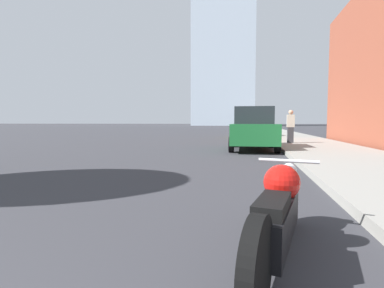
{
  "coord_description": "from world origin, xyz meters",
  "views": [
    {
      "loc": [
        2.65,
        0.78,
        1.17
      ],
      "look_at": [
        1.7,
        5.78,
        0.8
      ],
      "focal_mm": 28.0,
      "sensor_mm": 36.0,
      "label": 1
    }
  ],
  "objects_px": {
    "parked_car_yellow": "(251,126)",
    "pedestrian": "(291,126)",
    "parked_car_green": "(253,129)",
    "parked_car_white": "(250,125)",
    "motorcycle": "(278,213)",
    "parked_car_black": "(249,124)",
    "parked_car_silver": "(250,124)"
  },
  "relations": [
    {
      "from": "pedestrian",
      "to": "motorcycle",
      "type": "bearing_deg",
      "value": -97.86
    },
    {
      "from": "parked_car_green",
      "to": "parked_car_white",
      "type": "distance_m",
      "value": 21.97
    },
    {
      "from": "parked_car_green",
      "to": "parked_car_white",
      "type": "xyz_separation_m",
      "value": [
        -0.03,
        21.97,
        0.01
      ]
    },
    {
      "from": "parked_car_green",
      "to": "parked_car_black",
      "type": "xyz_separation_m",
      "value": [
        -0.18,
        44.78,
        -0.09
      ]
    },
    {
      "from": "parked_car_yellow",
      "to": "parked_car_black",
      "type": "height_order",
      "value": "parked_car_yellow"
    },
    {
      "from": "motorcycle",
      "to": "parked_car_yellow",
      "type": "bearing_deg",
      "value": 103.39
    },
    {
      "from": "motorcycle",
      "to": "pedestrian",
      "type": "bearing_deg",
      "value": 95.32
    },
    {
      "from": "motorcycle",
      "to": "parked_car_green",
      "type": "distance_m",
      "value": 10.29
    },
    {
      "from": "motorcycle",
      "to": "parked_car_black",
      "type": "relative_size",
      "value": 0.52
    },
    {
      "from": "motorcycle",
      "to": "parked_car_silver",
      "type": "relative_size",
      "value": 0.51
    },
    {
      "from": "parked_car_green",
      "to": "parked_car_white",
      "type": "relative_size",
      "value": 0.93
    },
    {
      "from": "parked_car_white",
      "to": "parked_car_black",
      "type": "xyz_separation_m",
      "value": [
        -0.16,
        22.81,
        -0.1
      ]
    },
    {
      "from": "motorcycle",
      "to": "parked_car_green",
      "type": "bearing_deg",
      "value": 103.59
    },
    {
      "from": "motorcycle",
      "to": "parked_car_black",
      "type": "distance_m",
      "value": 55.06
    },
    {
      "from": "parked_car_yellow",
      "to": "pedestrian",
      "type": "height_order",
      "value": "parked_car_yellow"
    },
    {
      "from": "parked_car_green",
      "to": "parked_car_yellow",
      "type": "height_order",
      "value": "parked_car_yellow"
    },
    {
      "from": "motorcycle",
      "to": "parked_car_white",
      "type": "xyz_separation_m",
      "value": [
        -0.1,
        32.25,
        0.5
      ]
    },
    {
      "from": "parked_car_silver",
      "to": "pedestrian",
      "type": "height_order",
      "value": "pedestrian"
    },
    {
      "from": "parked_car_black",
      "to": "pedestrian",
      "type": "xyz_separation_m",
      "value": [
        2.02,
        -42.31,
        0.18
      ]
    },
    {
      "from": "parked_car_yellow",
      "to": "parked_car_white",
      "type": "height_order",
      "value": "parked_car_yellow"
    },
    {
      "from": "parked_car_green",
      "to": "parked_car_silver",
      "type": "xyz_separation_m",
      "value": [
        -0.07,
        33.26,
        -0.01
      ]
    },
    {
      "from": "parked_car_green",
      "to": "pedestrian",
      "type": "distance_m",
      "value": 3.08
    },
    {
      "from": "parked_car_green",
      "to": "parked_car_black",
      "type": "distance_m",
      "value": 44.78
    },
    {
      "from": "parked_car_green",
      "to": "parked_car_black",
      "type": "bearing_deg",
      "value": 89.17
    },
    {
      "from": "parked_car_yellow",
      "to": "parked_car_black",
      "type": "bearing_deg",
      "value": 85.03
    },
    {
      "from": "parked_car_green",
      "to": "pedestrian",
      "type": "height_order",
      "value": "parked_car_green"
    },
    {
      "from": "motorcycle",
      "to": "parked_car_white",
      "type": "height_order",
      "value": "parked_car_white"
    },
    {
      "from": "motorcycle",
      "to": "parked_car_yellow",
      "type": "distance_m",
      "value": 20.69
    },
    {
      "from": "parked_car_black",
      "to": "parked_car_green",
      "type": "bearing_deg",
      "value": -87.22
    },
    {
      "from": "pedestrian",
      "to": "parked_car_white",
      "type": "bearing_deg",
      "value": 95.45
    },
    {
      "from": "motorcycle",
      "to": "pedestrian",
      "type": "distance_m",
      "value": 12.88
    },
    {
      "from": "motorcycle",
      "to": "parked_car_yellow",
      "type": "height_order",
      "value": "parked_car_yellow"
    }
  ]
}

